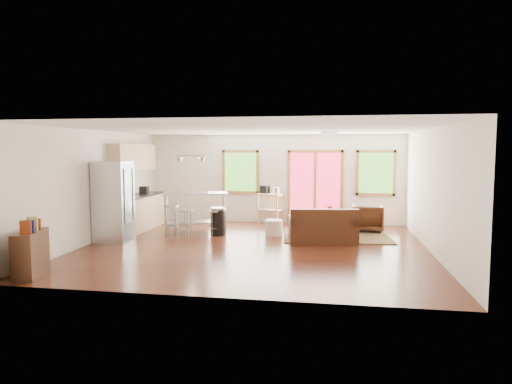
% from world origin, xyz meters
% --- Properties ---
extents(floor, '(7.50, 7.00, 0.02)m').
position_xyz_m(floor, '(0.00, 0.00, -0.01)').
color(floor, '#36150B').
rests_on(floor, ground).
extents(ceiling, '(7.50, 7.00, 0.02)m').
position_xyz_m(ceiling, '(0.00, 0.00, 2.61)').
color(ceiling, white).
rests_on(ceiling, ground).
extents(back_wall, '(7.50, 0.02, 2.60)m').
position_xyz_m(back_wall, '(0.00, 3.51, 1.30)').
color(back_wall, silver).
rests_on(back_wall, ground).
extents(left_wall, '(0.02, 7.00, 2.60)m').
position_xyz_m(left_wall, '(-3.76, 0.00, 1.30)').
color(left_wall, silver).
rests_on(left_wall, ground).
extents(right_wall, '(0.02, 7.00, 2.60)m').
position_xyz_m(right_wall, '(3.76, 0.00, 1.30)').
color(right_wall, silver).
rests_on(right_wall, ground).
extents(front_wall, '(7.50, 0.02, 2.60)m').
position_xyz_m(front_wall, '(0.00, -3.51, 1.30)').
color(front_wall, silver).
rests_on(front_wall, ground).
extents(window_left, '(1.10, 0.05, 1.30)m').
position_xyz_m(window_left, '(-1.00, 3.46, 1.50)').
color(window_left, '#32621F').
rests_on(window_left, back_wall).
extents(french_doors, '(1.60, 0.05, 2.10)m').
position_xyz_m(french_doors, '(1.20, 3.46, 1.10)').
color(french_doors, '#C92645').
rests_on(french_doors, back_wall).
extents(window_right, '(1.10, 0.05, 1.30)m').
position_xyz_m(window_right, '(2.90, 3.46, 1.50)').
color(window_right, '#32621F').
rests_on(window_right, back_wall).
extents(rug, '(2.76, 2.23, 0.03)m').
position_xyz_m(rug, '(1.80, 1.62, 0.01)').
color(rug, '#425D38').
rests_on(rug, floor).
extents(loveseat, '(1.65, 1.09, 0.82)m').
position_xyz_m(loveseat, '(1.49, 0.78, 0.32)').
color(loveseat, black).
rests_on(loveseat, floor).
extents(coffee_table, '(1.08, 0.74, 0.40)m').
position_xyz_m(coffee_table, '(1.84, 1.67, 0.34)').
color(coffee_table, '#361E12').
rests_on(coffee_table, floor).
extents(armchair, '(0.79, 0.74, 0.80)m').
position_xyz_m(armchair, '(2.62, 2.42, 0.40)').
color(armchair, black).
rests_on(armchair, floor).
extents(ottoman, '(0.72, 0.72, 0.37)m').
position_xyz_m(ottoman, '(0.95, 2.48, 0.19)').
color(ottoman, black).
rests_on(ottoman, floor).
extents(pouf, '(0.57, 0.57, 0.39)m').
position_xyz_m(pouf, '(0.25, 1.49, 0.20)').
color(pouf, '#F0E9CE').
rests_on(pouf, floor).
extents(vase, '(0.25, 0.25, 0.32)m').
position_xyz_m(vase, '(1.64, 2.06, 0.52)').
color(vase, silver).
rests_on(vase, coffee_table).
extents(book, '(0.22, 0.05, 0.29)m').
position_xyz_m(book, '(2.08, 1.66, 0.54)').
color(book, maroon).
rests_on(book, coffee_table).
extents(cabinets, '(0.64, 2.24, 2.30)m').
position_xyz_m(cabinets, '(-3.49, 1.70, 0.93)').
color(cabinets, tan).
rests_on(cabinets, floor).
extents(refrigerator, '(0.79, 0.74, 1.88)m').
position_xyz_m(refrigerator, '(-3.34, 0.10, 0.94)').
color(refrigerator, '#B7BABC').
rests_on(refrigerator, floor).
extents(island, '(1.77, 1.16, 1.04)m').
position_xyz_m(island, '(-1.79, 1.53, 0.72)').
color(island, '#B7BABC').
rests_on(island, floor).
extents(cup, '(0.13, 0.11, 0.13)m').
position_xyz_m(cup, '(-1.35, 1.60, 1.01)').
color(cup, white).
rests_on(cup, island).
extents(bar_stool_a, '(0.43, 0.43, 0.78)m').
position_xyz_m(bar_stool_a, '(-2.26, 0.96, 0.58)').
color(bar_stool_a, '#B7BABC').
rests_on(bar_stool_a, floor).
extents(bar_stool_b, '(0.38, 0.38, 0.68)m').
position_xyz_m(bar_stool_b, '(-1.84, 0.87, 0.50)').
color(bar_stool_b, '#B7BABC').
rests_on(bar_stool_b, floor).
extents(bar_stool_c, '(0.39, 0.39, 0.64)m').
position_xyz_m(bar_stool_c, '(-1.19, 1.19, 0.48)').
color(bar_stool_c, '#B7BABC').
rests_on(bar_stool_c, floor).
extents(trash_can, '(0.43, 0.43, 0.70)m').
position_xyz_m(trash_can, '(-1.13, 1.25, 0.36)').
color(trash_can, black).
rests_on(trash_can, floor).
extents(kitchen_cart, '(0.84, 0.68, 1.10)m').
position_xyz_m(kitchen_cart, '(-0.11, 3.36, 0.75)').
color(kitchen_cart, tan).
rests_on(kitchen_cart, floor).
extents(bookshelf, '(0.56, 0.92, 1.02)m').
position_xyz_m(bookshelf, '(-3.35, -2.91, 0.40)').
color(bookshelf, '#361E12').
rests_on(bookshelf, floor).
extents(ceiling_flush, '(0.35, 0.35, 0.12)m').
position_xyz_m(ceiling_flush, '(1.60, 0.60, 2.53)').
color(ceiling_flush, white).
rests_on(ceiling_flush, ceiling).
extents(pendant_light, '(0.80, 0.18, 0.79)m').
position_xyz_m(pendant_light, '(-1.90, 1.50, 1.90)').
color(pendant_light, gray).
rests_on(pendant_light, ceiling).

